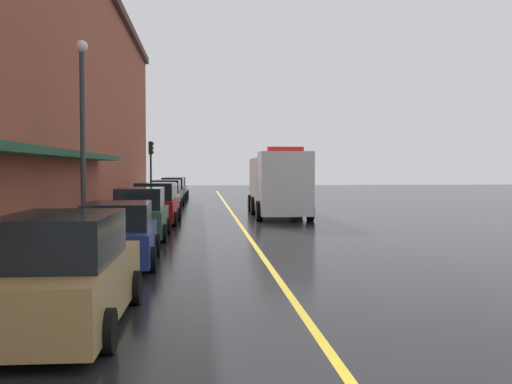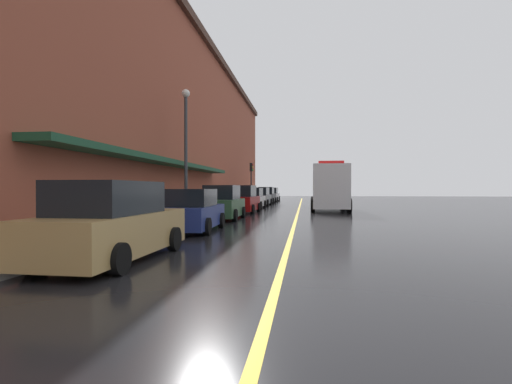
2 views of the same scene
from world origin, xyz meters
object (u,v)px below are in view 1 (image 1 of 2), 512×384
(parking_meter_1, at_px, (142,193))
(traffic_light_near, at_px, (151,160))
(parked_car_4, at_px, (162,200))
(box_truck, at_px, (278,184))
(street_lamp_left, at_px, (82,117))
(parked_car_5, at_px, (167,194))
(parked_car_0, at_px, (65,275))
(parking_meter_0, at_px, (145,191))
(parked_car_2, at_px, (141,215))
(parked_car_3, at_px, (156,205))
(parked_car_1, at_px, (119,235))
(parked_car_7, at_px, (176,188))
(parking_meter_2, at_px, (115,204))
(parked_car_6, at_px, (173,191))

(parking_meter_1, bearing_deg, traffic_light_near, 89.39)
(parked_car_4, relative_size, box_truck, 0.47)
(street_lamp_left, bearing_deg, parked_car_5, 83.75)
(box_truck, bearing_deg, parked_car_0, -15.12)
(parked_car_5, height_order, traffic_light_near, traffic_light_near)
(parking_meter_0, relative_size, traffic_light_near, 0.31)
(box_truck, bearing_deg, parked_car_2, -31.82)
(parked_car_0, xyz_separation_m, traffic_light_near, (-1.30, 32.58, 2.29))
(parked_car_0, height_order, parked_car_3, parked_car_3)
(parked_car_0, xyz_separation_m, street_lamp_left, (-1.96, 11.70, 3.53))
(parked_car_3, bearing_deg, parked_car_1, -178.87)
(parked_car_7, height_order, parking_meter_1, parked_car_7)
(parked_car_7, height_order, parking_meter_2, parked_car_7)
(parking_meter_1, xyz_separation_m, traffic_light_near, (0.06, 5.83, 2.10))
(parked_car_4, bearing_deg, parked_car_5, 2.09)
(parking_meter_0, distance_m, street_lamp_left, 17.37)
(parked_car_0, distance_m, parking_meter_2, 15.31)
(parked_car_2, distance_m, parked_car_7, 29.18)
(street_lamp_left, bearing_deg, parked_car_2, 9.57)
(parked_car_2, xyz_separation_m, street_lamp_left, (-1.98, -0.33, 3.54))
(parked_car_3, xyz_separation_m, parking_meter_1, (-1.50, 8.96, 0.18))
(parked_car_1, height_order, parked_car_5, parked_car_5)
(parked_car_2, bearing_deg, parked_car_3, -1.10)
(parked_car_3, bearing_deg, street_lamp_left, 162.77)
(parked_car_1, xyz_separation_m, parking_meter_0, (-1.37, 22.47, 0.27))
(parked_car_6, bearing_deg, parking_meter_0, 167.78)
(parked_car_0, xyz_separation_m, parked_car_7, (0.07, 41.21, -0.03))
(parked_car_6, height_order, parking_meter_0, parked_car_6)
(parked_car_1, distance_m, parked_car_3, 11.53)
(parked_car_5, height_order, parking_meter_0, parked_car_5)
(parked_car_3, bearing_deg, parking_meter_2, 151.30)
(parking_meter_1, height_order, parking_meter_2, same)
(parked_car_6, xyz_separation_m, parked_car_7, (-0.06, 6.14, -0.02))
(parked_car_3, xyz_separation_m, box_truck, (6.21, 4.01, 0.84))
(parked_car_3, bearing_deg, parked_car_7, 1.93)
(parked_car_3, bearing_deg, parking_meter_1, 11.26)
(parked_car_1, bearing_deg, traffic_light_near, 0.88)
(parked_car_5, relative_size, traffic_light_near, 1.13)
(parked_car_1, relative_size, parked_car_3, 1.05)
(parked_car_2, xyz_separation_m, parking_meter_2, (-1.38, 3.21, 0.20))
(box_truck, bearing_deg, parked_car_7, -160.95)
(parked_car_3, xyz_separation_m, street_lamp_left, (-2.10, -6.09, 3.52))
(parked_car_0, relative_size, street_lamp_left, 0.70)
(parking_meter_0, bearing_deg, parking_meter_1, -90.00)
(parked_car_2, xyz_separation_m, box_truck, (6.33, 9.77, 0.86))
(parked_car_2, bearing_deg, traffic_light_near, 3.76)
(parked_car_7, height_order, box_truck, box_truck)
(box_truck, height_order, parking_meter_1, box_truck)
(parking_meter_1, relative_size, street_lamp_left, 0.19)
(parked_car_2, bearing_deg, parked_car_1, -179.97)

